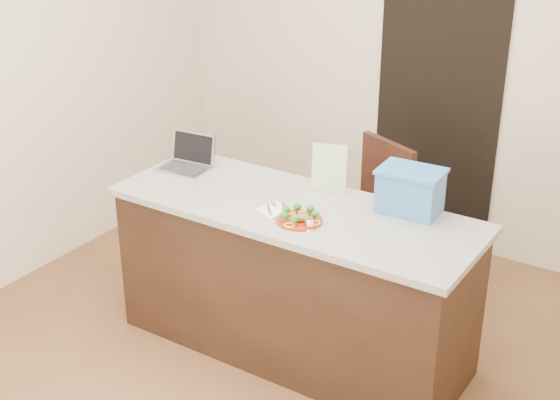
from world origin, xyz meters
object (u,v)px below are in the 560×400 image
Objects in this scene: yogurt_bottle at (310,225)px; blue_box at (410,191)px; chair at (377,214)px; napkin at (274,210)px; laptop at (188,159)px; island at (294,279)px; plate at (299,220)px.

blue_box is (0.32, 0.49, 0.09)m from yogurt_bottle.
blue_box is at bearing -26.90° from chair.
napkin is 0.43× the size of blue_box.
napkin is at bearing -150.76° from blue_box.
chair is at bearing 77.97° from napkin.
laptop is at bearing 162.45° from yogurt_bottle.
island is 8.51× the size of plate.
yogurt_bottle is at bearing -19.62° from napkin.
yogurt_bottle is at bearing -22.97° from laptop.
plate is 0.99m from chair.
blue_box reaches higher than yogurt_bottle.
blue_box is (0.55, 0.27, 0.58)m from island.
napkin is at bearing -22.21° from laptop.
island is 5.90× the size of blue_box.
island is 1.98× the size of chair.
yogurt_bottle reaches higher than napkin.
chair is (-0.42, 0.51, -0.45)m from blue_box.
napkin is 0.48× the size of laptop.
chair is (0.01, 0.93, -0.34)m from plate.
yogurt_bottle is 0.22× the size of blue_box.
island is 6.58× the size of laptop.
yogurt_bottle is 1.11m from laptop.
blue_box is at bearing 56.26° from yogurt_bottle.
chair reaches higher than yogurt_bottle.
blue_box is at bearing 44.56° from plate.
plate is 0.12m from yogurt_bottle.
yogurt_bottle reaches higher than plate.
plate is 0.77× the size of laptop.
chair is at bearing 126.36° from blue_box.
napkin is 1.93× the size of yogurt_bottle.
yogurt_bottle is (0.23, -0.21, 0.49)m from island.
laptop reaches higher than napkin.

